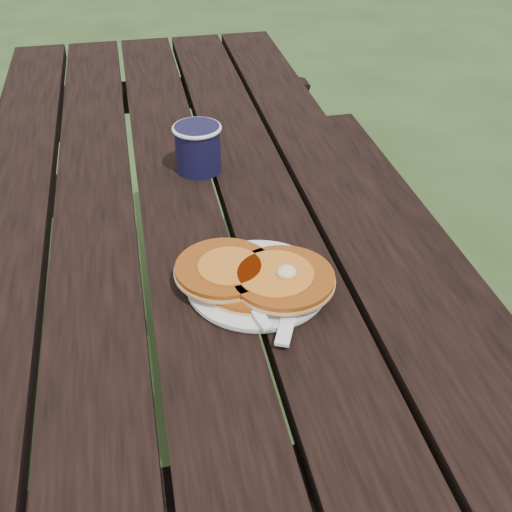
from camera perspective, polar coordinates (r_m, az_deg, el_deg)
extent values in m
plane|color=#2C3F1B|center=(1.73, -5.27, -15.85)|extent=(60.00, 60.00, 0.00)
cube|color=black|center=(1.24, -7.10, 5.39)|extent=(0.75, 1.80, 0.04)
cube|color=black|center=(1.55, 14.66, -2.19)|extent=(0.25, 1.80, 0.04)
cylinder|color=white|center=(0.97, 0.15, -2.49)|extent=(0.27, 0.27, 0.01)
cylinder|color=#A64D12|center=(0.96, -0.32, -2.15)|extent=(0.15, 0.15, 0.01)
cylinder|color=#A64D12|center=(0.96, -2.89, -1.11)|extent=(0.15, 0.15, 0.01)
cylinder|color=#A64D12|center=(0.94, 2.43, -1.97)|extent=(0.15, 0.15, 0.01)
cylinder|color=#C4681C|center=(0.94, 1.74, -1.53)|extent=(0.11, 0.11, 0.00)
ellipsoid|color=#F4E59E|center=(0.93, 2.73, -1.44)|extent=(0.03, 0.03, 0.02)
cube|color=white|center=(0.92, 3.27, -4.13)|extent=(0.09, 0.17, 0.00)
cylinder|color=black|center=(1.26, -5.18, 9.50)|extent=(0.09, 0.09, 0.09)
torus|color=white|center=(1.24, -5.28, 11.25)|extent=(0.09, 0.09, 0.01)
cylinder|color=black|center=(1.24, -5.28, 11.17)|extent=(0.08, 0.08, 0.01)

